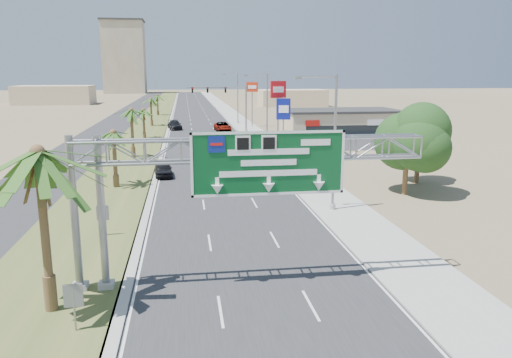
{
  "coord_description": "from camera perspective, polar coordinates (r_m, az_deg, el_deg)",
  "views": [
    {
      "loc": [
        -3.31,
        -12.88,
        10.11
      ],
      "look_at": [
        0.63,
        14.51,
        4.2
      ],
      "focal_mm": 35.0,
      "sensor_mm": 36.0,
      "label": 1
    }
  ],
  "objects": [
    {
      "name": "palm_row_b",
      "position": [
        45.6,
        -16.0,
        5.03
      ],
      "size": [
        3.99,
        3.99,
        5.95
      ],
      "color": "brown",
      "rests_on": "ground"
    },
    {
      "name": "pole_sign_red_far",
      "position": [
        95.32,
        -0.45,
        10.05
      ],
      "size": [
        2.19,
        0.94,
        8.58
      ],
      "color": "gray",
      "rests_on": "ground"
    },
    {
      "name": "building_distant_right",
      "position": [
        156.65,
        4.15,
        9.23
      ],
      "size": [
        20.0,
        12.0,
        5.0
      ],
      "primitive_type": "cube",
      "color": "#CEB48B",
      "rests_on": "ground"
    },
    {
      "name": "sidewalk_right",
      "position": [
        123.85,
        -2.71,
        7.38
      ],
      "size": [
        4.0,
        300.0,
        0.1
      ],
      "primitive_type": "cube",
      "color": "#9E9B93",
      "rests_on": "ground"
    },
    {
      "name": "palm_near",
      "position": [
        21.92,
        -23.7,
        2.7
      ],
      "size": [
        5.7,
        5.7,
        8.35
      ],
      "color": "brown",
      "rests_on": "ground"
    },
    {
      "name": "signal_mast",
      "position": [
        85.44,
        -2.5,
        8.51
      ],
      "size": [
        10.28,
        0.71,
        8.0
      ],
      "color": "gray",
      "rests_on": "ground"
    },
    {
      "name": "palm_row_f",
      "position": [
        123.15,
        -11.21,
        9.31
      ],
      "size": [
        3.99,
        3.99,
        5.75
      ],
      "color": "brown",
      "rests_on": "ground"
    },
    {
      "name": "car_left_lane",
      "position": [
        50.27,
        -10.54,
        1.08
      ],
      "size": [
        2.03,
        4.34,
        1.44
      ],
      "primitive_type": "imported",
      "rotation": [
        0.0,
        0.0,
        0.08
      ],
      "color": "black",
      "rests_on": "ground"
    },
    {
      "name": "median_signback_b",
      "position": [
        32.48,
        -17.11,
        -3.95
      ],
      "size": [
        0.75,
        0.08,
        2.08
      ],
      "color": "gray",
      "rests_on": "ground"
    },
    {
      "name": "building_distant_left",
      "position": [
        177.98,
        -22.01,
        8.9
      ],
      "size": [
        24.0,
        14.0,
        6.0
      ],
      "primitive_type": "cube",
      "color": "#CEB48B",
      "rests_on": "ground"
    },
    {
      "name": "median_signback_a",
      "position": [
        21.25,
        -20.13,
        -12.77
      ],
      "size": [
        0.75,
        0.08,
        2.08
      ],
      "color": "gray",
      "rests_on": "ground"
    },
    {
      "name": "store_building",
      "position": [
        83.24,
        9.61,
        6.29
      ],
      "size": [
        18.0,
        10.0,
        4.0
      ],
      "primitive_type": "cube",
      "color": "#CEB48B",
      "rests_on": "ground"
    },
    {
      "name": "opposing_road",
      "position": [
        124.05,
        -14.61,
        7.0
      ],
      "size": [
        8.0,
        300.0,
        0.02
      ],
      "primitive_type": "cube",
      "color": "#28282B",
      "rests_on": "ground"
    },
    {
      "name": "oak_far",
      "position": [
        48.29,
        18.12,
        3.97
      ],
      "size": [
        3.5,
        3.5,
        5.6
      ],
      "color": "brown",
      "rests_on": "ground"
    },
    {
      "name": "palm_row_d",
      "position": [
        79.32,
        -12.76,
        7.64
      ],
      "size": [
        3.99,
        3.99,
        5.45
      ],
      "color": "brown",
      "rests_on": "ground"
    },
    {
      "name": "oak_near",
      "position": [
        43.33,
        16.93,
        4.13
      ],
      "size": [
        4.5,
        4.5,
        6.8
      ],
      "color": "brown",
      "rests_on": "ground"
    },
    {
      "name": "streetlight_near",
      "position": [
        36.86,
        8.65,
        3.47
      ],
      "size": [
        3.27,
        0.44,
        10.0
      ],
      "color": "gray",
      "rests_on": "ground"
    },
    {
      "name": "median_grass",
      "position": [
        123.47,
        -11.36,
        7.15
      ],
      "size": [
        7.0,
        300.0,
        0.12
      ],
      "primitive_type": "cube",
      "color": "#425726",
      "rests_on": "ground"
    },
    {
      "name": "road",
      "position": [
        123.34,
        -6.68,
        7.27
      ],
      "size": [
        12.0,
        300.0,
        0.02
      ],
      "primitive_type": "cube",
      "color": "#28282B",
      "rests_on": "ground"
    },
    {
      "name": "car_far",
      "position": [
        92.32,
        -9.27,
        6.1
      ],
      "size": [
        2.9,
        5.65,
        1.57
      ],
      "primitive_type": "imported",
      "rotation": [
        0.0,
        0.0,
        0.14
      ],
      "color": "black",
      "rests_on": "ground"
    },
    {
      "name": "streetlight_mid",
      "position": [
        65.96,
        1.1,
        7.34
      ],
      "size": [
        3.27,
        0.44,
        10.0
      ],
      "color": "gray",
      "rests_on": "ground"
    },
    {
      "name": "pole_sign_red_near",
      "position": [
        73.01,
        2.55,
        9.76
      ],
      "size": [
        2.39,
        0.93,
        9.15
      ],
      "color": "gray",
      "rests_on": "ground"
    },
    {
      "name": "tower_distant",
      "position": [
        264.54,
        -14.82,
        13.26
      ],
      "size": [
        20.0,
        16.0,
        35.0
      ],
      "primitive_type": "cube",
      "color": "tan",
      "rests_on": "ground"
    },
    {
      "name": "streetlight_far",
      "position": [
        101.58,
        -2.21,
        8.99
      ],
      "size": [
        3.27,
        0.44,
        10.0
      ],
      "color": "gray",
      "rests_on": "ground"
    },
    {
      "name": "sign_gantry",
      "position": [
        23.27,
        -2.52,
        2.02
      ],
      "size": [
        16.75,
        1.24,
        7.5
      ],
      "color": "gray",
      "rests_on": "ground"
    },
    {
      "name": "palm_row_c",
      "position": [
        61.35,
        -14.08,
        7.54
      ],
      "size": [
        3.99,
        3.99,
        6.75
      ],
      "color": "brown",
      "rests_on": "ground"
    },
    {
      "name": "pole_sign_blue",
      "position": [
        71.71,
        3.16,
        7.82
      ],
      "size": [
        2.0,
        0.9,
        6.75
      ],
      "color": "gray",
      "rests_on": "ground"
    },
    {
      "name": "car_mid_lane",
      "position": [
        71.81,
        -4.4,
        4.55
      ],
      "size": [
        1.77,
        4.79,
        1.57
      ],
      "primitive_type": "imported",
      "rotation": [
        0.0,
        0.0,
        -0.02
      ],
      "color": "maroon",
      "rests_on": "ground"
    },
    {
      "name": "palm_row_e",
      "position": [
        98.2,
        -11.94,
        8.86
      ],
      "size": [
        3.99,
        3.99,
        6.15
      ],
      "color": "brown",
      "rests_on": "ground"
    },
    {
      "name": "car_right_lane",
      "position": [
        88.55,
        -3.85,
        5.98
      ],
      "size": [
        2.9,
        5.79,
        1.58
      ],
      "primitive_type": "imported",
      "rotation": [
        0.0,
        0.0,
        0.05
      ],
      "color": "gray",
      "rests_on": "ground"
    }
  ]
}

